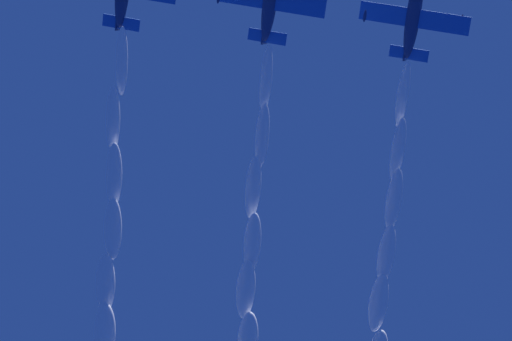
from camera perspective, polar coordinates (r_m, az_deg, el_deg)
airplane_lead at (r=86.14m, az=8.33°, el=8.29°), size 8.00×8.43×3.90m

